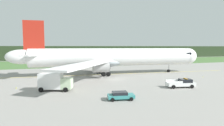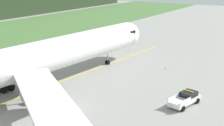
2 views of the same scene
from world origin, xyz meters
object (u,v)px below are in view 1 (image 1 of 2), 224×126
staff_car (121,95)px  catering_truck (55,82)px  ops_pickup_truck (182,83)px  airliner (112,58)px

staff_car → catering_truck: bearing=135.4°
ops_pickup_truck → staff_car: (-15.23, -4.41, -0.20)m
airliner → staff_car: airliner is taller
staff_car → ops_pickup_truck: bearing=16.1°
airliner → staff_car: bearing=-105.5°
airliner → catering_truck: 24.53m
staff_car → airliner: bearing=74.5°
airliner → staff_car: 28.16m
catering_truck → staff_car: size_ratio=1.47×
airliner → ops_pickup_truck: (7.81, -22.40, -4.23)m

